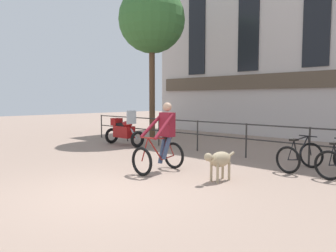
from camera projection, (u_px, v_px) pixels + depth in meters
The scene contains 8 objects.
ground_plane at pixel (104, 193), 6.19m from camera, with size 60.00×60.00×0.00m, color gray.
canal_railing at pixel (246, 135), 9.89m from camera, with size 15.05×0.05×1.05m.
building_facade at pixel (320, 4), 13.65m from camera, with size 18.00×0.72×11.55m.
cyclist_with_bike at pixel (162, 141), 8.05m from camera, with size 0.69×1.17×1.70m.
dog at pixel (219, 160), 7.10m from camera, with size 0.35×0.98×0.65m.
parked_motorcycle at pixel (124, 131), 12.56m from camera, with size 1.73×0.65×1.35m.
parked_bicycle_near_lamp at pixel (300, 156), 8.15m from camera, with size 0.83×1.20×0.86m.
tree_canalside_left at pixel (152, 20), 14.54m from camera, with size 2.97×2.97×6.79m.
Camera 1 is at (5.06, -3.56, 1.79)m, focal length 35.00 mm.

